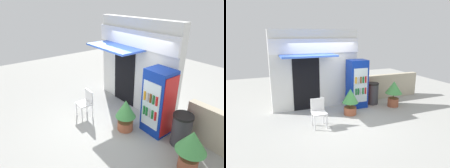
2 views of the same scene
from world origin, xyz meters
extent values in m
plane|color=#A3A39E|center=(0.00, 0.00, 0.00)|extent=(16.00, 16.00, 0.00)
cube|color=silver|center=(-0.25, 1.35, 1.49)|extent=(3.34, 0.26, 2.97)
cube|color=white|center=(-0.25, 1.17, 2.38)|extent=(3.34, 0.08, 0.52)
cube|color=blue|center=(-0.65, 0.75, 2.09)|extent=(1.88, 0.93, 0.06)
cube|color=black|center=(-0.65, 1.20, 1.02)|extent=(1.00, 0.03, 2.04)
cube|color=#0C2D9E|center=(1.24, 0.79, 0.93)|extent=(0.71, 0.59, 1.86)
cube|color=silver|center=(1.24, 0.48, 0.93)|extent=(0.57, 0.02, 1.30)
cube|color=red|center=(1.60, 0.79, 0.93)|extent=(0.02, 0.53, 1.67)
cylinder|color=#196B2D|center=(1.05, 0.46, 0.71)|extent=(0.06, 0.06, 0.24)
cylinder|color=#196B2D|center=(1.14, 0.46, 0.71)|extent=(0.06, 0.06, 0.24)
cylinder|color=#B2B2B7|center=(1.23, 0.46, 0.71)|extent=(0.06, 0.06, 0.24)
cylinder|color=#196B2D|center=(1.34, 0.46, 0.71)|extent=(0.06, 0.06, 0.24)
cylinder|color=red|center=(1.44, 0.46, 0.71)|extent=(0.06, 0.06, 0.24)
cylinder|color=orange|center=(1.03, 0.46, 1.15)|extent=(0.06, 0.06, 0.24)
cylinder|color=#B2B2B7|center=(1.14, 0.46, 1.15)|extent=(0.06, 0.06, 0.24)
cylinder|color=brown|center=(1.24, 0.46, 1.15)|extent=(0.06, 0.06, 0.24)
cylinder|color=#196B2D|center=(1.34, 0.46, 1.15)|extent=(0.06, 0.06, 0.24)
cylinder|color=red|center=(1.44, 0.46, 1.15)|extent=(0.06, 0.06, 0.24)
cylinder|color=white|center=(-0.85, -0.63, 0.22)|extent=(0.04, 0.04, 0.43)
cylinder|color=white|center=(-0.47, -0.64, 0.22)|extent=(0.04, 0.04, 0.43)
cylinder|color=white|center=(-0.84, -0.25, 0.22)|extent=(0.04, 0.04, 0.43)
cylinder|color=white|center=(-0.46, -0.26, 0.22)|extent=(0.04, 0.04, 0.43)
cube|color=white|center=(-0.66, -0.45, 0.45)|extent=(0.44, 0.44, 0.04)
cube|color=white|center=(-0.65, -0.25, 0.67)|extent=(0.43, 0.05, 0.39)
cylinder|color=#AD5B3D|center=(0.66, 0.14, 0.14)|extent=(0.45, 0.45, 0.27)
cylinder|color=brown|center=(0.66, 0.14, 0.35)|extent=(0.05, 0.05, 0.17)
cone|color=#47994C|center=(0.66, 0.14, 0.69)|extent=(0.58, 0.58, 0.51)
cylinder|color=#995138|center=(2.60, 0.27, 0.17)|extent=(0.42, 0.42, 0.33)
cylinder|color=brown|center=(2.60, 0.27, 0.44)|extent=(0.05, 0.05, 0.20)
cone|color=#47994C|center=(2.60, 0.27, 0.78)|extent=(0.65, 0.65, 0.48)
cylinder|color=#38383D|center=(1.99, 0.86, 0.41)|extent=(0.48, 0.48, 0.81)
cylinder|color=black|center=(1.99, 0.86, 0.84)|extent=(0.51, 0.51, 0.06)
camera|label=1|loc=(4.13, -3.01, 3.48)|focal=31.17mm
camera|label=2|loc=(-2.27, -6.10, 2.81)|focal=32.76mm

